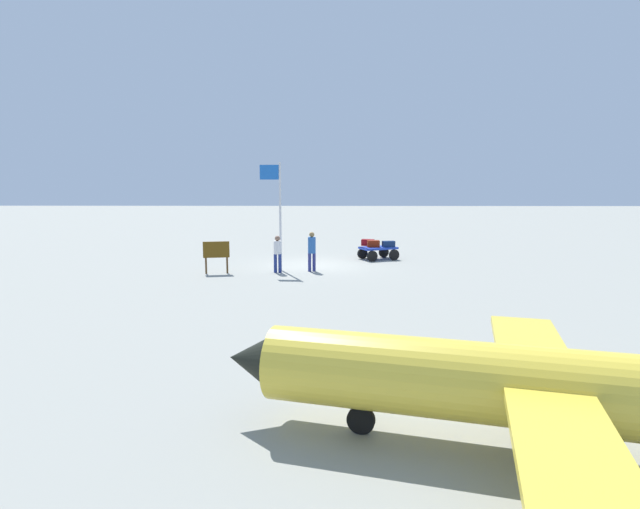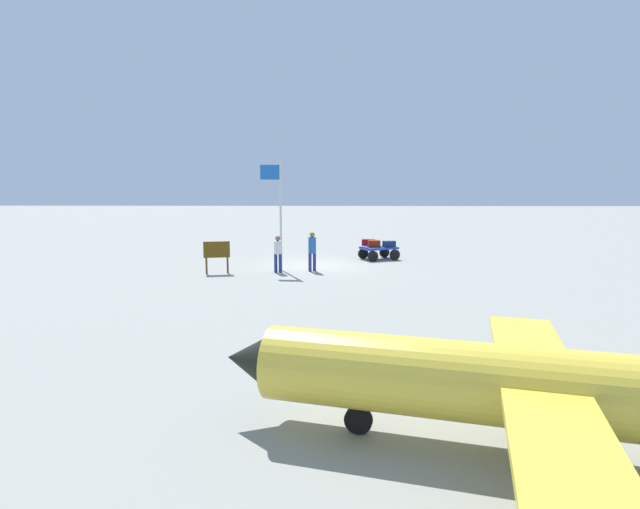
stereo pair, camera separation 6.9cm
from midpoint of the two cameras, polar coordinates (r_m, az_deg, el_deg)
The scene contains 10 objects.
ground_plane at distance 24.13m, azimuth -0.71°, elevation -1.19°, with size 120.00×120.00×0.00m, color gray.
luggage_cart at distance 26.01m, azimuth 6.32°, elevation 0.43°, with size 2.08×1.76×0.63m.
suitcase_navy at distance 26.48m, azimuth 5.22°, elevation 1.33°, with size 0.70×0.54×0.32m.
suitcase_olive at distance 26.01m, azimuth 7.49°, elevation 1.16°, with size 0.66×0.41×0.30m.
suitcase_dark at distance 25.90m, azimuth 5.83°, elevation 1.19°, with size 0.61×0.40×0.33m.
worker_lead at distance 22.11m, azimuth -4.79°, elevation 0.33°, with size 0.37×0.37×1.59m.
worker_trailing at distance 22.37m, azimuth -1.00°, elevation 0.66°, with size 0.41×0.41×1.72m.
airplane_near at distance 7.98m, azimuth 21.17°, elevation -13.30°, with size 8.80×6.54×2.80m.
flagpole at distance 22.54m, azimuth -4.78°, elevation 5.34°, with size 0.92×0.10×4.68m.
signboard at distance 22.26m, azimuth -11.44°, elevation 0.25°, with size 1.09×0.26×1.37m.
Camera 1 is at (-0.59, 23.81, 3.86)m, focal length 29.04 mm.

